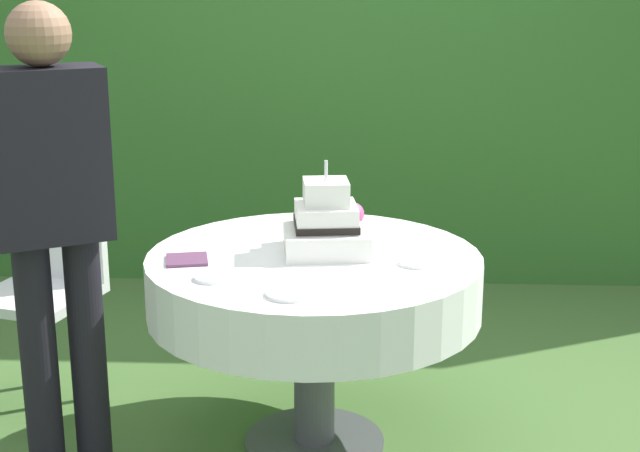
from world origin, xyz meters
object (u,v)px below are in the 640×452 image
Objects in this scene: serving_plate_near at (290,294)px; serving_plate_far at (367,222)px; serving_plate_left at (417,263)px; cake_table at (314,287)px; wedding_cake at (327,225)px; garden_chair at (48,273)px; standing_person at (53,215)px; napkin_stack at (187,260)px; serving_plate_right at (213,278)px.

serving_plate_far is at bearing 74.07° from serving_plate_near.
serving_plate_left is (0.40, 0.33, 0.00)m from serving_plate_near.
cake_table is 3.57× the size of wedding_cake.
garden_chair is 0.73m from standing_person.
standing_person reaches higher than garden_chair.
cake_table is 11.08× the size of serving_plate_far.
napkin_stack is at bearing -140.49° from serving_plate_far.
serving_plate_left is at bearing -0.05° from napkin_stack.
standing_person is at bearing -162.85° from cake_table.
cake_table is 0.43m from serving_plate_near.
serving_plate_far is 0.53m from serving_plate_left.
wedding_cake is 0.41m from serving_plate_far.
cake_table is 0.38m from serving_plate_left.
napkin_stack is 0.47m from standing_person.
wedding_cake reaches higher than serving_plate_right.
serving_plate_right is at bearing -38.23° from garden_chair.
serving_plate_near and serving_plate_left have the same top height.
garden_chair is at bearing 112.36° from standing_person.
serving_plate_left is 0.78m from napkin_stack.
serving_plate_right is at bearing -138.92° from cake_table.
serving_plate_near is at bearing -141.19° from serving_plate_left.
serving_plate_left is (0.31, -0.14, -0.09)m from wedding_cake.
garden_chair is at bearing 164.07° from serving_plate_left.
standing_person is at bearing 168.48° from serving_plate_near.
cake_table is 0.43m from serving_plate_right.
serving_plate_far is at bearing 39.51° from napkin_stack.
wedding_cake is 0.37× the size of garden_chair.
wedding_cake is 0.93m from standing_person.
serving_plate_far is 0.85× the size of serving_plate_left.
serving_plate_right is 0.55m from standing_person.
serving_plate_right is 0.97m from garden_chair.
cake_table is 0.73× the size of standing_person.
standing_person is (0.23, -0.57, 0.39)m from garden_chair.
wedding_cake is 0.49m from serving_plate_right.
wedding_cake is 1.17m from garden_chair.
serving_plate_near is (-0.05, -0.41, 0.12)m from cake_table.
serving_plate_right is 0.86× the size of napkin_stack.
serving_plate_far is (0.19, 0.42, 0.12)m from cake_table.
serving_plate_right is at bearing -125.65° from serving_plate_far.
cake_table is 0.92m from standing_person.
garden_chair is (-1.10, 0.27, -0.28)m from wedding_cake.
serving_plate_near is at bearing -11.52° from standing_person.
serving_plate_far is at bearing 54.35° from serving_plate_right.
cake_table is at bearing 82.73° from serving_plate_near.
napkin_stack is 0.77m from garden_chair.
serving_plate_right reaches higher than cake_table.
serving_plate_far is at bearing 69.06° from wedding_cake.
serving_plate_left is 0.69m from serving_plate_right.
garden_chair is (-0.63, 0.40, -0.19)m from napkin_stack.
cake_table is 1.32× the size of garden_chair.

